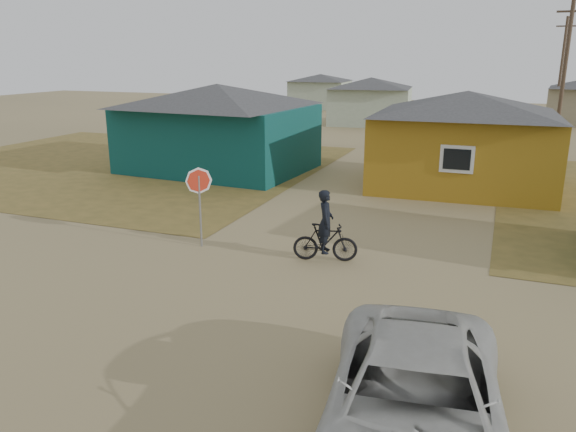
% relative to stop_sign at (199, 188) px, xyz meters
% --- Properties ---
extents(ground, '(120.00, 120.00, 0.00)m').
position_rel_stop_sign_xyz_m(ground, '(3.77, -3.40, -1.70)').
color(ground, '#948155').
extents(grass_nw, '(20.00, 18.00, 0.00)m').
position_rel_stop_sign_xyz_m(grass_nw, '(-10.23, 9.60, -1.69)').
color(grass_nw, olive).
rests_on(grass_nw, ground).
extents(house_teal, '(8.93, 7.08, 4.00)m').
position_rel_stop_sign_xyz_m(house_teal, '(-4.73, 10.10, 0.36)').
color(house_teal, '#0A3C3A').
rests_on(house_teal, ground).
extents(house_yellow, '(7.72, 6.76, 3.90)m').
position_rel_stop_sign_xyz_m(house_yellow, '(6.27, 10.59, 0.30)').
color(house_yellow, '#9C7118').
rests_on(house_yellow, ground).
extents(house_pale_west, '(7.04, 6.15, 3.60)m').
position_rel_stop_sign_xyz_m(house_pale_west, '(-2.23, 30.60, 0.16)').
color(house_pale_west, '#A5B49B').
rests_on(house_pale_west, ground).
extents(house_pale_north, '(6.28, 5.81, 3.40)m').
position_rel_stop_sign_xyz_m(house_pale_north, '(-10.23, 42.60, 0.05)').
color(house_pale_north, '#A5B49B').
rests_on(house_pale_north, ground).
extents(utility_pole_near, '(1.40, 0.20, 8.00)m').
position_rel_stop_sign_xyz_m(utility_pole_near, '(10.27, 18.60, 2.44)').
color(utility_pole_near, '#4C3B2D').
rests_on(utility_pole_near, ground).
extents(utility_pole_far, '(1.40, 0.20, 8.00)m').
position_rel_stop_sign_xyz_m(utility_pole_far, '(11.27, 34.60, 2.44)').
color(utility_pole_far, '#4C3B2D').
rests_on(utility_pole_far, ground).
extents(stop_sign, '(0.73, 0.26, 2.29)m').
position_rel_stop_sign_xyz_m(stop_sign, '(0.00, 0.00, 0.00)').
color(stop_sign, gray).
rests_on(stop_sign, ground).
extents(cyclist, '(1.77, 0.90, 1.93)m').
position_rel_stop_sign_xyz_m(cyclist, '(3.64, 0.17, -1.00)').
color(cyclist, black).
rests_on(cyclist, ground).
extents(vehicle, '(3.10, 5.56, 1.47)m').
position_rel_stop_sign_xyz_m(vehicle, '(7.01, -6.57, -0.96)').
color(vehicle, '#B7B7B3').
rests_on(vehicle, ground).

